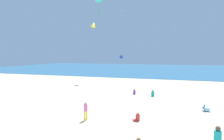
{
  "coord_description": "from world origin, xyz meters",
  "views": [
    {
      "loc": [
        5.8,
        -10.4,
        4.91
      ],
      "look_at": [
        0.0,
        8.55,
        3.29
      ],
      "focal_mm": 28.87,
      "sensor_mm": 36.0,
      "label": 1
    }
  ],
  "objects_px": {
    "kite_blue": "(121,57)",
    "kite_green": "(121,11)",
    "person_4": "(86,110)",
    "beach_chair_far_right": "(206,108)",
    "person_1": "(217,140)",
    "kite_teal": "(98,0)",
    "person_6": "(153,94)",
    "person_2": "(137,118)",
    "kite_yellow": "(94,24)",
    "person_5": "(134,92)",
    "kite_pink": "(174,30)"
  },
  "relations": [
    {
      "from": "kite_blue",
      "to": "kite_yellow",
      "type": "bearing_deg",
      "value": -106.73
    },
    {
      "from": "person_2",
      "to": "person_5",
      "type": "height_order",
      "value": "same"
    },
    {
      "from": "person_6",
      "to": "kite_pink",
      "type": "xyz_separation_m",
      "value": [
        2.92,
        20.3,
        10.04
      ]
    },
    {
      "from": "person_1",
      "to": "kite_yellow",
      "type": "xyz_separation_m",
      "value": [
        -15.7,
        22.59,
        9.77
      ]
    },
    {
      "from": "person_4",
      "to": "person_5",
      "type": "height_order",
      "value": "person_4"
    },
    {
      "from": "person_4",
      "to": "person_6",
      "type": "bearing_deg",
      "value": 111.41
    },
    {
      "from": "person_2",
      "to": "kite_blue",
      "type": "bearing_deg",
      "value": -112.69
    },
    {
      "from": "person_6",
      "to": "person_2",
      "type": "bearing_deg",
      "value": 174.98
    },
    {
      "from": "person_5",
      "to": "kite_pink",
      "type": "height_order",
      "value": "kite_pink"
    },
    {
      "from": "beach_chair_far_right",
      "to": "kite_teal",
      "type": "relative_size",
      "value": 0.44
    },
    {
      "from": "person_1",
      "to": "kite_green",
      "type": "relative_size",
      "value": 1.15
    },
    {
      "from": "person_6",
      "to": "kite_blue",
      "type": "bearing_deg",
      "value": 22.39
    },
    {
      "from": "person_2",
      "to": "kite_blue",
      "type": "distance_m",
      "value": 29.93
    },
    {
      "from": "person_6",
      "to": "kite_yellow",
      "type": "bearing_deg",
      "value": 48.05
    },
    {
      "from": "person_6",
      "to": "kite_yellow",
      "type": "height_order",
      "value": "kite_yellow"
    },
    {
      "from": "kite_teal",
      "to": "kite_blue",
      "type": "xyz_separation_m",
      "value": [
        -6.04,
        30.38,
        -4.0
      ]
    },
    {
      "from": "person_5",
      "to": "kite_yellow",
      "type": "relative_size",
      "value": 0.45
    },
    {
      "from": "beach_chair_far_right",
      "to": "person_1",
      "type": "xyz_separation_m",
      "value": [
        -1.01,
        -8.09,
        0.69
      ]
    },
    {
      "from": "person_1",
      "to": "person_4",
      "type": "distance_m",
      "value": 8.69
    },
    {
      "from": "kite_teal",
      "to": "person_5",
      "type": "bearing_deg",
      "value": 87.35
    },
    {
      "from": "beach_chair_far_right",
      "to": "person_6",
      "type": "distance_m",
      "value": 6.69
    },
    {
      "from": "kite_blue",
      "to": "kite_green",
      "type": "xyz_separation_m",
      "value": [
        0.24,
        -1.55,
        10.24
      ]
    },
    {
      "from": "kite_green",
      "to": "person_2",
      "type": "bearing_deg",
      "value": -73.16
    },
    {
      "from": "person_4",
      "to": "kite_blue",
      "type": "relative_size",
      "value": 0.86
    },
    {
      "from": "beach_chair_far_right",
      "to": "kite_green",
      "type": "distance_m",
      "value": 30.16
    },
    {
      "from": "beach_chair_far_right",
      "to": "kite_yellow",
      "type": "xyz_separation_m",
      "value": [
        -16.71,
        14.5,
        10.45
      ]
    },
    {
      "from": "person_2",
      "to": "person_4",
      "type": "height_order",
      "value": "person_4"
    },
    {
      "from": "beach_chair_far_right",
      "to": "person_4",
      "type": "distance_m",
      "value": 10.53
    },
    {
      "from": "person_1",
      "to": "person_5",
      "type": "relative_size",
      "value": 2.48
    },
    {
      "from": "person_5",
      "to": "person_6",
      "type": "distance_m",
      "value": 2.35
    },
    {
      "from": "person_1",
      "to": "kite_teal",
      "type": "height_order",
      "value": "kite_teal"
    },
    {
      "from": "beach_chair_far_right",
      "to": "kite_blue",
      "type": "height_order",
      "value": "kite_blue"
    },
    {
      "from": "person_4",
      "to": "kite_yellow",
      "type": "xyz_separation_m",
      "value": [
        -7.53,
        19.63,
        9.9
      ]
    },
    {
      "from": "beach_chair_far_right",
      "to": "person_1",
      "type": "bearing_deg",
      "value": -93.91
    },
    {
      "from": "person_1",
      "to": "kite_teal",
      "type": "distance_m",
      "value": 10.31
    },
    {
      "from": "person_4",
      "to": "person_6",
      "type": "distance_m",
      "value": 10.6
    },
    {
      "from": "beach_chair_far_right",
      "to": "kite_yellow",
      "type": "bearing_deg",
      "value": 142.22
    },
    {
      "from": "person_5",
      "to": "person_4",
      "type": "bearing_deg",
      "value": 154.99
    },
    {
      "from": "person_2",
      "to": "kite_yellow",
      "type": "bearing_deg",
      "value": -97.87
    },
    {
      "from": "kite_teal",
      "to": "person_4",
      "type": "bearing_deg",
      "value": 146.04
    },
    {
      "from": "person_6",
      "to": "kite_pink",
      "type": "distance_m",
      "value": 22.83
    },
    {
      "from": "person_6",
      "to": "kite_teal",
      "type": "distance_m",
      "value": 13.75
    },
    {
      "from": "person_5",
      "to": "person_6",
      "type": "relative_size",
      "value": 0.84
    },
    {
      "from": "person_4",
      "to": "kite_blue",
      "type": "bearing_deg",
      "value": 144.1
    },
    {
      "from": "kite_pink",
      "to": "kite_yellow",
      "type": "xyz_separation_m",
      "value": [
        -14.72,
        -10.35,
        0.38
      ]
    },
    {
      "from": "person_4",
      "to": "person_2",
      "type": "bearing_deg",
      "value": 59.82
    },
    {
      "from": "kite_pink",
      "to": "kite_yellow",
      "type": "bearing_deg",
      "value": -144.89
    },
    {
      "from": "beach_chair_far_right",
      "to": "kite_pink",
      "type": "height_order",
      "value": "kite_pink"
    },
    {
      "from": "kite_blue",
      "to": "kite_teal",
      "type": "bearing_deg",
      "value": -78.76
    },
    {
      "from": "person_5",
      "to": "kite_yellow",
      "type": "distance_m",
      "value": 17.04
    }
  ]
}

